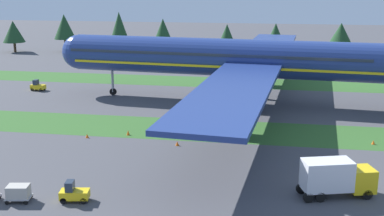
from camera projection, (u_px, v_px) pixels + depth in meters
name	position (u px, v px, depth m)	size (l,w,h in m)	color
grass_strip_near	(178.00, 129.00, 66.60)	(320.00, 10.06, 0.01)	#336028
grass_strip_far	(208.00, 82.00, 97.27)	(320.00, 10.06, 0.01)	#336028
airliner	(249.00, 58.00, 78.52)	(65.49, 80.47, 20.76)	navy
baggage_tug	(74.00, 193.00, 44.53)	(2.78, 1.71, 1.97)	yellow
cargo_dolly_lead	(18.00, 192.00, 44.49)	(2.41, 1.84, 1.55)	#A3A3A8
catering_truck	(336.00, 177.00, 45.28)	(7.32, 4.15, 3.58)	yellow
pushback_tractor	(38.00, 86.00, 89.51)	(2.71, 1.53, 1.97)	yellow
ground_crew_marshaller	(312.00, 190.00, 44.80)	(0.40, 0.45, 1.74)	black
taxiway_marker_0	(87.00, 136.00, 62.71)	(0.44, 0.44, 0.51)	orange
taxiway_marker_1	(177.00, 143.00, 59.74)	(0.44, 0.44, 0.55)	orange
taxiway_marker_2	(373.00, 142.00, 60.21)	(0.44, 0.44, 0.51)	orange
taxiway_marker_3	(128.00, 133.00, 63.78)	(0.44, 0.44, 0.64)	orange
distant_tree_line	(192.00, 31.00, 128.63)	(180.38, 10.56, 11.76)	#4C3823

